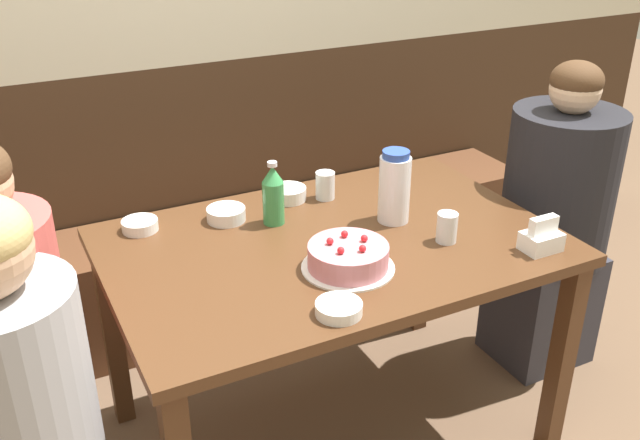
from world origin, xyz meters
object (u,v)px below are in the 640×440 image
Objects in this scene: napkin_holder at (541,238)px; person_pale_blue_shirt at (13,375)px; bowl_sauce_shallow at (339,309)px; bowl_side_dish at (140,225)px; bowl_rice_small at (226,214)px; glass_tumbler_short at (325,185)px; water_pitcher at (394,187)px; soju_bottle at (273,194)px; birthday_cake at (348,257)px; bench_seat at (239,264)px; person_teal_shirt at (25,440)px; person_grey_tee at (554,222)px; bowl_soup_white at (288,194)px; glass_water_tall at (447,227)px.

napkin_holder is 0.09× the size of person_pale_blue_shirt.
bowl_sauce_shallow is (-0.68, -0.03, -0.02)m from napkin_holder.
napkin_holder reaches higher than bowl_side_dish.
bowl_rice_small is 1.32× the size of glass_tumbler_short.
bowl_sauce_shallow is at bearing -24.00° from person_pale_blue_shirt.
water_pitcher reaches higher than soju_bottle.
bench_seat is at bearing 87.84° from birthday_cake.
bowl_side_dish is 0.75m from person_teal_shirt.
bowl_rice_small is at bearing 146.58° from soju_bottle.
birthday_cake is at bearing 55.22° from bowl_sauce_shallow.
birthday_cake is 0.91m from person_teal_shirt.
birthday_cake is at bearing 6.31° from person_teal_shirt.
person_pale_blue_shirt is at bearing 167.85° from napkin_holder.
water_pitcher reaches higher than bench_seat.
bowl_soup_white is at bearing -18.48° from person_grey_tee.
person_grey_tee reaches higher than soju_bottle.
person_pale_blue_shirt reaches higher than water_pitcher.
napkin_holder reaches higher than bowl_soup_white.
person_teal_shirt reaches higher than glass_tumbler_short.
water_pitcher is at bearing -65.27° from glass_tumbler_short.
bowl_sauce_shallow is (-0.17, -1.18, 0.52)m from bench_seat.
bowl_rice_small is at bearing 22.64° from person_pale_blue_shirt.
water_pitcher is at bearing 108.84° from glass_water_tall.
bowl_side_dish is (-1.00, 0.65, -0.02)m from napkin_holder.
glass_tumbler_short reaches higher than bowl_sauce_shallow.
person_pale_blue_shirt is at bearing -137.48° from bench_seat.
soju_bottle is (-0.07, 0.35, 0.06)m from birthday_cake.
glass_tumbler_short is at bearing 27.52° from person_teal_shirt.
water_pitcher is at bearing -51.87° from bowl_soup_white.
bench_seat is 24.54× the size of napkin_holder.
soju_bottle is (-0.34, 0.15, -0.02)m from water_pitcher.
bowl_side_dish is (-0.39, 0.14, -0.08)m from soju_bottle.
person_pale_blue_shirt is (-0.82, -0.20, -0.25)m from soju_bottle.
birthday_cake is 1.12× the size of water_pitcher.
water_pitcher reaches higher than glass_tumbler_short.
birthday_cake is 0.22× the size of person_grey_tee.
glass_tumbler_short is at bearing 70.34° from birthday_cake.
bowl_soup_white is at bearing 75.69° from bowl_sauce_shallow.
bowl_rice_small is 0.10× the size of person_pale_blue_shirt.
birthday_cake is at bearing -95.07° from bowl_soup_white.
birthday_cake is at bearing -65.99° from bowl_rice_small.
water_pitcher reaches higher than bowl_rice_small.
bench_seat is 1.30m from person_pale_blue_shirt.
bench_seat is 1.37m from napkin_holder.
bench_seat is 2.23× the size of person_pale_blue_shirt.
water_pitcher is 0.20× the size of person_teal_shirt.
person_grey_tee reaches higher than bench_seat.
bowl_rice_small is 1.19m from person_grey_tee.
person_grey_tee is (1.84, 0.04, 0.00)m from person_pale_blue_shirt.
napkin_holder is 0.27m from glass_water_tall.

